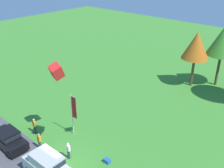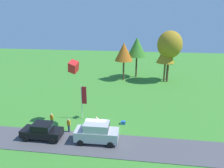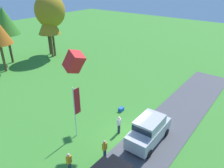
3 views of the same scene
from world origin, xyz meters
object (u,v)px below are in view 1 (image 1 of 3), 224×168
at_px(person_on_lawn, 39,141).
at_px(car_sedan_near_entrance, 8,138).
at_px(kite_box_high_right, 57,71).
at_px(person_beside_suv, 68,151).
at_px(flag_banner, 73,110).
at_px(tree_far_left, 223,40).
at_px(car_suv_far_end, 48,166).
at_px(person_watching_sky, 34,126).
at_px(tree_center_back, 196,46).
at_px(cooler_box, 107,161).

bearing_deg(person_on_lawn, car_sedan_near_entrance, -142.79).
relative_size(car_sedan_near_entrance, kite_box_high_right, 3.31).
bearing_deg(person_beside_suv, flag_banner, 129.96).
bearing_deg(car_sedan_near_entrance, kite_box_high_right, 61.29).
bearing_deg(kite_box_high_right, tree_far_left, 72.99).
relative_size(car_suv_far_end, flag_banner, 0.99).
relative_size(person_watching_sky, person_on_lawn, 1.00).
distance_m(car_sedan_near_entrance, tree_center_back, 25.64).
bearing_deg(tree_center_back, person_beside_suv, -93.29).
bearing_deg(flag_banner, person_on_lawn, -102.48).
xyz_separation_m(car_suv_far_end, tree_center_back, (0.67, 24.10, 4.59)).
distance_m(car_sedan_near_entrance, cooler_box, 9.71).
xyz_separation_m(person_watching_sky, flag_banner, (3.33, 2.57, 2.09)).
relative_size(car_sedan_near_entrance, person_watching_sky, 2.58).
distance_m(person_beside_suv, cooler_box, 3.59).
height_order(person_on_lawn, flag_banner, flag_banner).
height_order(car_suv_far_end, kite_box_high_right, kite_box_high_right).
distance_m(car_suv_far_end, flag_banner, 6.28).
xyz_separation_m(person_beside_suv, flag_banner, (-2.29, 2.73, 2.09)).
bearing_deg(car_suv_far_end, car_sedan_near_entrance, -178.49).
height_order(car_suv_far_end, cooler_box, car_suv_far_end).
relative_size(tree_far_left, flag_banner, 1.85).
xyz_separation_m(person_on_lawn, tree_center_back, (4.34, 22.44, 5.01)).
bearing_deg(flag_banner, person_watching_sky, -142.40).
bearing_deg(kite_box_high_right, person_beside_suv, -29.57).
distance_m(person_watching_sky, person_on_lawn, 2.75).
height_order(tree_center_back, flag_banner, tree_center_back).
distance_m(car_sedan_near_entrance, person_beside_suv, 6.17).
xyz_separation_m(person_beside_suv, cooler_box, (2.98, 1.89, -0.68)).
bearing_deg(tree_center_back, person_on_lawn, -100.94).
distance_m(tree_far_left, cooler_box, 23.07).
bearing_deg(tree_center_back, cooler_box, -84.92).
bearing_deg(person_on_lawn, tree_far_left, 74.59).
distance_m(person_watching_sky, tree_far_left, 26.29).
relative_size(tree_far_left, kite_box_high_right, 6.48).
bearing_deg(car_sedan_near_entrance, cooler_box, 28.79).
height_order(tree_far_left, flag_banner, tree_far_left).
height_order(car_suv_far_end, tree_center_back, tree_center_back).
height_order(person_on_lawn, kite_box_high_right, kite_box_high_right).
bearing_deg(cooler_box, car_suv_far_end, -118.22).
bearing_deg(kite_box_high_right, person_watching_sky, -148.81).
xyz_separation_m(cooler_box, kite_box_high_right, (-6.02, -0.16, 7.02)).
xyz_separation_m(car_sedan_near_entrance, kite_box_high_right, (2.46, 4.50, 6.18)).
xyz_separation_m(tree_center_back, flag_banner, (-3.52, -18.76, -2.92)).
xyz_separation_m(car_sedan_near_entrance, cooler_box, (8.48, 4.66, -0.84)).
distance_m(person_beside_suv, tree_center_back, 22.10).
bearing_deg(person_watching_sky, tree_center_back, 72.18).
bearing_deg(person_on_lawn, person_beside_suv, 17.05).
bearing_deg(car_sedan_near_entrance, person_on_lawn, 37.21).
xyz_separation_m(car_sedan_near_entrance, car_suv_far_end, (6.07, 0.16, 0.25)).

